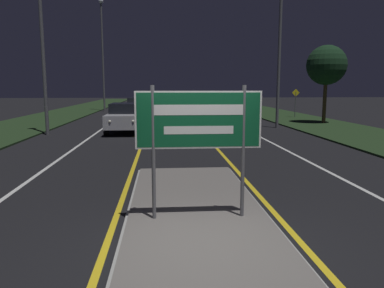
# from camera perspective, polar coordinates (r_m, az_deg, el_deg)

# --- Properties ---
(ground_plane) EXTENTS (160.00, 160.00, 0.00)m
(ground_plane) POSITION_cam_1_polar(r_m,az_deg,el_deg) (6.04, 2.02, -15.43)
(ground_plane) COLOR black
(median_island) EXTENTS (2.72, 8.56, 0.10)m
(median_island) POSITION_cam_1_polar(r_m,az_deg,el_deg) (7.03, 0.99, -11.50)
(median_island) COLOR #999993
(median_island) RESTS_ON ground_plane
(verge_left) EXTENTS (5.00, 100.00, 0.08)m
(verge_left) POSITION_cam_1_polar(r_m,az_deg,el_deg) (27.08, -23.66, 2.85)
(verge_left) COLOR #1E3319
(verge_left) RESTS_ON ground_plane
(verge_right) EXTENTS (5.00, 100.00, 0.08)m
(verge_right) POSITION_cam_1_polar(r_m,az_deg,el_deg) (27.53, 17.11, 3.28)
(verge_right) COLOR #1E3319
(verge_right) RESTS_ON ground_plane
(centre_line_yellow_left) EXTENTS (0.12, 70.00, 0.01)m
(centre_line_yellow_left) POSITION_cam_1_polar(r_m,az_deg,el_deg) (30.59, -6.25, 4.05)
(centre_line_yellow_left) COLOR gold
(centre_line_yellow_left) RESTS_ON ground_plane
(centre_line_yellow_right) EXTENTS (0.12, 70.00, 0.01)m
(centre_line_yellow_right) POSITION_cam_1_polar(r_m,az_deg,el_deg) (30.65, -0.44, 4.11)
(centre_line_yellow_right) COLOR gold
(centre_line_yellow_right) RESTS_ON ground_plane
(lane_line_white_left) EXTENTS (0.12, 70.00, 0.01)m
(lane_line_white_left) POSITION_cam_1_polar(r_m,az_deg,el_deg) (30.78, -11.20, 3.97)
(lane_line_white_left) COLOR silver
(lane_line_white_left) RESTS_ON ground_plane
(lane_line_white_right) EXTENTS (0.12, 70.00, 0.01)m
(lane_line_white_right) POSITION_cam_1_polar(r_m,az_deg,el_deg) (30.96, 4.47, 4.13)
(lane_line_white_right) COLOR silver
(lane_line_white_right) RESTS_ON ground_plane
(edge_line_white_left) EXTENTS (0.10, 70.00, 0.01)m
(edge_line_white_left) POSITION_cam_1_polar(r_m,az_deg,el_deg) (31.27, -16.68, 3.84)
(edge_line_white_left) COLOR silver
(edge_line_white_left) RESTS_ON ground_plane
(edge_line_white_right) EXTENTS (0.10, 70.00, 0.01)m
(edge_line_white_right) POSITION_cam_1_polar(r_m,az_deg,el_deg) (31.57, 9.87, 4.12)
(edge_line_white_right) COLOR silver
(edge_line_white_right) RESTS_ON ground_plane
(highway_sign) EXTENTS (2.25, 0.07, 2.40)m
(highway_sign) POSITION_cam_1_polar(r_m,az_deg,el_deg) (6.63, 1.03, 2.87)
(highway_sign) COLOR #56565B
(highway_sign) RESTS_ON median_island
(streetlight_left_near) EXTENTS (0.50, 0.50, 9.79)m
(streetlight_left_near) POSITION_cam_1_polar(r_m,az_deg,el_deg) (20.91, -22.08, 18.12)
(streetlight_left_near) COLOR #56565B
(streetlight_left_near) RESTS_ON ground_plane
(streetlight_left_far) EXTENTS (0.47, 0.47, 10.90)m
(streetlight_left_far) POSITION_cam_1_polar(r_m,az_deg,el_deg) (39.09, -13.50, 14.41)
(streetlight_left_far) COLOR #56565B
(streetlight_left_far) RESTS_ON ground_plane
(streetlight_right_near) EXTENTS (0.49, 0.49, 9.34)m
(streetlight_right_near) POSITION_cam_1_polar(r_m,az_deg,el_deg) (23.42, 13.28, 16.72)
(streetlight_right_near) COLOR #56565B
(streetlight_right_near) RESTS_ON ground_plane
(car_receding_0) EXTENTS (1.93, 4.36, 1.46)m
(car_receding_0) POSITION_cam_1_polar(r_m,az_deg,el_deg) (19.06, 4.39, 3.56)
(car_receding_0) COLOR navy
(car_receding_0) RESTS_ON ground_plane
(car_receding_1) EXTENTS (1.88, 4.65, 1.50)m
(car_receding_1) POSITION_cam_1_polar(r_m,az_deg,el_deg) (32.40, 0.77, 5.74)
(car_receding_1) COLOR black
(car_receding_1) RESTS_ON ground_plane
(car_receding_2) EXTENTS (1.85, 4.81, 1.40)m
(car_receding_2) POSITION_cam_1_polar(r_m,az_deg,el_deg) (42.35, 4.33, 6.38)
(car_receding_2) COLOR navy
(car_receding_2) RESTS_ON ground_plane
(car_receding_3) EXTENTS (2.01, 4.80, 1.40)m
(car_receding_3) POSITION_cam_1_polar(r_m,az_deg,el_deg) (52.41, 2.84, 6.84)
(car_receding_3) COLOR silver
(car_receding_3) RESTS_ON ground_plane
(car_approaching_0) EXTENTS (1.96, 4.44, 1.57)m
(car_approaching_0) POSITION_cam_1_polar(r_m,az_deg,el_deg) (20.80, -10.05, 4.08)
(car_approaching_0) COLOR #B7B7BC
(car_approaching_0) RESTS_ON ground_plane
(car_approaching_1) EXTENTS (2.03, 4.77, 1.50)m
(car_approaching_1) POSITION_cam_1_polar(r_m,az_deg,el_deg) (34.01, -8.28, 5.82)
(car_approaching_1) COLOR silver
(car_approaching_1) RESTS_ON ground_plane
(warning_sign) EXTENTS (0.60, 0.06, 2.22)m
(warning_sign) POSITION_cam_1_polar(r_m,az_deg,el_deg) (30.70, 15.49, 6.45)
(warning_sign) COLOR #56565B
(warning_sign) RESTS_ON verge_right
(roadside_palm_right) EXTENTS (2.59, 2.59, 5.08)m
(roadside_palm_right) POSITION_cam_1_polar(r_m,az_deg,el_deg) (26.43, 19.81, 11.20)
(roadside_palm_right) COLOR #4C3823
(roadside_palm_right) RESTS_ON verge_right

